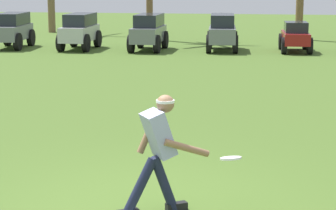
{
  "coord_description": "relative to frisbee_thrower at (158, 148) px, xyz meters",
  "views": [
    {
      "loc": [
        1.43,
        -7.44,
        2.8
      ],
      "look_at": [
        0.05,
        1.93,
        0.9
      ],
      "focal_mm": 70.0,
      "sensor_mm": 36.0,
      "label": 1
    }
  ],
  "objects": [
    {
      "name": "parked_car_slot_b",
      "position": [
        -5.72,
        16.77,
        -0.08
      ],
      "size": [
        1.16,
        2.41,
        1.34
      ],
      "color": "#B7BABF",
      "rests_on": "ground_plane"
    },
    {
      "name": "parked_car_slot_d",
      "position": [
        -0.35,
        17.09,
        -0.08
      ],
      "size": [
        1.28,
        2.46,
        1.34
      ],
      "color": "slate",
      "rests_on": "ground_plane"
    },
    {
      "name": "parked_car_slot_e",
      "position": [
        2.32,
        17.08,
        -0.24
      ],
      "size": [
        1.17,
        2.24,
        1.1
      ],
      "color": "maroon",
      "rests_on": "ground_plane"
    },
    {
      "name": "parked_car_slot_a",
      "position": [
        -8.41,
        16.81,
        -0.08
      ],
      "size": [
        1.27,
        2.45,
        1.34
      ],
      "color": "slate",
      "rests_on": "ground_plane"
    },
    {
      "name": "frisbee_in_flight",
      "position": [
        0.83,
        0.28,
        -0.16
      ],
      "size": [
        0.36,
        0.36,
        0.06
      ],
      "color": "white"
    },
    {
      "name": "ground_plane",
      "position": [
        -0.24,
        0.15,
        -0.8
      ],
      "size": [
        80.0,
        80.0,
        0.0
      ],
      "primitive_type": "plane",
      "color": "#476425"
    },
    {
      "name": "frisbee_thrower",
      "position": [
        0.0,
        0.0,
        0.0
      ],
      "size": [
        1.07,
        0.57,
        1.43
      ],
      "color": "#191E38",
      "rests_on": "ground_plane"
    },
    {
      "name": "parked_car_slot_c",
      "position": [
        -3.08,
        16.78,
        -0.08
      ],
      "size": [
        1.19,
        2.42,
        1.34
      ],
      "color": "slate",
      "rests_on": "ground_plane"
    }
  ]
}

